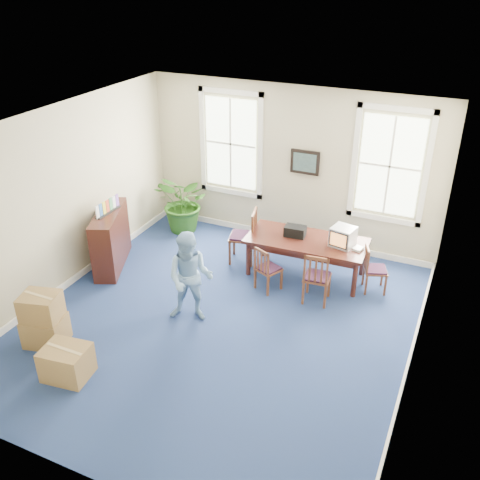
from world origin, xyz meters
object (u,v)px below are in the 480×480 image
at_px(cardboard_boxes, 60,318).
at_px(chair_near_left, 269,268).
at_px(potted_plant, 185,203).
at_px(crt_tv, 343,236).
at_px(conference_table, 306,257).
at_px(credenza, 111,239).
at_px(man, 190,278).

bearing_deg(cardboard_boxes, chair_near_left, 49.62).
bearing_deg(potted_plant, crt_tv, -9.68).
bearing_deg(conference_table, crt_tv, 1.83).
xyz_separation_m(credenza, cardboard_boxes, (0.73, -2.26, -0.11)).
xyz_separation_m(chair_near_left, potted_plant, (-2.48, 1.40, 0.23)).
relative_size(conference_table, crt_tv, 5.16).
relative_size(crt_tv, cardboard_boxes, 0.26).
xyz_separation_m(chair_near_left, credenza, (-3.03, -0.45, 0.14)).
distance_m(chair_near_left, man, 1.60).
distance_m(credenza, potted_plant, 1.93).
distance_m(credenza, cardboard_boxes, 2.37).
xyz_separation_m(chair_near_left, cardboard_boxes, (-2.30, -2.70, 0.03)).
bearing_deg(crt_tv, chair_near_left, -132.42).
relative_size(crt_tv, credenza, 0.29).
xyz_separation_m(man, credenza, (-2.22, 0.89, -0.21)).
height_order(crt_tv, cardboard_boxes, crt_tv).
xyz_separation_m(crt_tv, man, (-1.89, -2.13, -0.14)).
distance_m(conference_table, credenza, 3.68).
distance_m(conference_table, cardboard_boxes, 4.40).
height_order(conference_table, cardboard_boxes, cardboard_boxes).
bearing_deg(crt_tv, credenza, -151.75).
relative_size(conference_table, potted_plant, 1.66).
distance_m(man, credenza, 2.41).
xyz_separation_m(crt_tv, chair_near_left, (-1.08, -0.79, -0.49)).
distance_m(conference_table, crt_tv, 0.84).
bearing_deg(man, cardboard_boxes, -153.92).
distance_m(potted_plant, cardboard_boxes, 4.11).
relative_size(man, cardboard_boxes, 0.97).
distance_m(crt_tv, credenza, 4.31).
relative_size(potted_plant, cardboard_boxes, 0.82).
bearing_deg(chair_near_left, credenza, 33.11).
height_order(conference_table, potted_plant, potted_plant).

